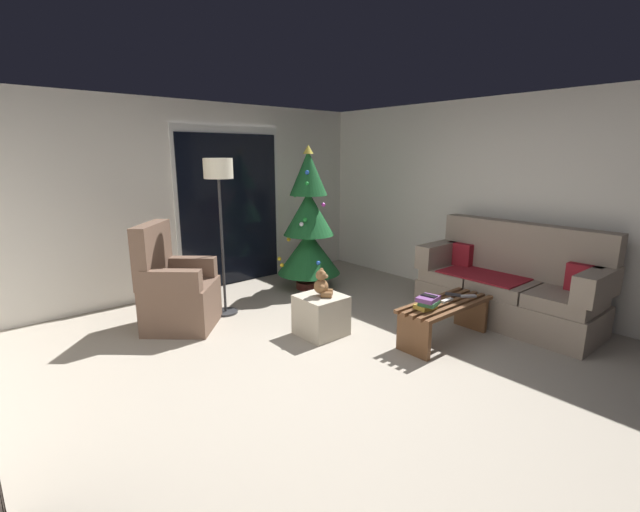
# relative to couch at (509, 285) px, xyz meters

# --- Properties ---
(ground_plane) EXTENTS (7.00, 7.00, 0.00)m
(ground_plane) POSITION_rel_couch_xyz_m (-2.32, 0.30, -0.40)
(ground_plane) COLOR #9E9384
(wall_back) EXTENTS (5.72, 0.12, 2.50)m
(wall_back) POSITION_rel_couch_xyz_m (-2.32, 3.36, 0.85)
(wall_back) COLOR silver
(wall_back) RESTS_ON ground
(wall_right) EXTENTS (0.12, 6.00, 2.50)m
(wall_right) POSITION_rel_couch_xyz_m (0.54, 0.30, 0.85)
(wall_right) COLOR silver
(wall_right) RESTS_ON ground
(patio_door_frame) EXTENTS (1.60, 0.02, 2.20)m
(patio_door_frame) POSITION_rel_couch_xyz_m (-1.63, 3.29, 0.70)
(patio_door_frame) COLOR silver
(patio_door_frame) RESTS_ON ground
(patio_door_glass) EXTENTS (1.50, 0.02, 2.10)m
(patio_door_glass) POSITION_rel_couch_xyz_m (-1.63, 3.27, 0.65)
(patio_door_glass) COLOR black
(patio_door_glass) RESTS_ON ground
(couch) EXTENTS (0.79, 1.94, 1.08)m
(couch) POSITION_rel_couch_xyz_m (0.00, 0.00, 0.00)
(couch) COLOR gray
(couch) RESTS_ON ground
(coffee_table) EXTENTS (1.10, 0.40, 0.40)m
(coffee_table) POSITION_rel_couch_xyz_m (-1.03, 0.13, -0.13)
(coffee_table) COLOR brown
(coffee_table) RESTS_ON ground
(remote_white) EXTENTS (0.16, 0.05, 0.02)m
(remote_white) POSITION_rel_couch_xyz_m (-0.99, 0.14, 0.01)
(remote_white) COLOR silver
(remote_white) RESTS_ON coffee_table
(remote_graphite) EXTENTS (0.10, 0.16, 0.02)m
(remote_graphite) POSITION_rel_couch_xyz_m (-0.79, 0.20, 0.01)
(remote_graphite) COLOR #333338
(remote_graphite) RESTS_ON coffee_table
(remote_silver) EXTENTS (0.15, 0.13, 0.02)m
(remote_silver) POSITION_rel_couch_xyz_m (-0.71, 0.07, 0.01)
(remote_silver) COLOR #ADADB2
(remote_silver) RESTS_ON coffee_table
(book_stack) EXTENTS (0.24, 0.20, 0.12)m
(book_stack) POSITION_rel_couch_xyz_m (-1.32, 0.14, 0.07)
(book_stack) COLOR #B79333
(book_stack) RESTS_ON coffee_table
(cell_phone) EXTENTS (0.09, 0.15, 0.01)m
(cell_phone) POSITION_rel_couch_xyz_m (-1.30, 0.13, 0.13)
(cell_phone) COLOR black
(cell_phone) RESTS_ON book_stack
(christmas_tree) EXTENTS (0.87, 0.86, 1.95)m
(christmas_tree) POSITION_rel_couch_xyz_m (-0.96, 2.37, 0.46)
(christmas_tree) COLOR #4C1E19
(christmas_tree) RESTS_ON ground
(armchair) EXTENTS (0.97, 0.97, 1.13)m
(armchair) POSITION_rel_couch_xyz_m (-2.92, 2.20, 0.00)
(armchair) COLOR brown
(armchair) RESTS_ON ground
(floor_lamp) EXTENTS (0.32, 0.32, 1.78)m
(floor_lamp) POSITION_rel_couch_xyz_m (-2.33, 2.24, 1.11)
(floor_lamp) COLOR #2D2D30
(floor_lamp) RESTS_ON ground
(ottoman) EXTENTS (0.44, 0.44, 0.42)m
(ottoman) POSITION_rel_couch_xyz_m (-1.87, 1.04, -0.19)
(ottoman) COLOR #B2A893
(ottoman) RESTS_ON ground
(teddy_bear_chestnut) EXTENTS (0.21, 0.22, 0.29)m
(teddy_bear_chestnut) POSITION_rel_couch_xyz_m (-1.86, 1.03, 0.14)
(teddy_bear_chestnut) COLOR brown
(teddy_bear_chestnut) RESTS_ON ottoman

